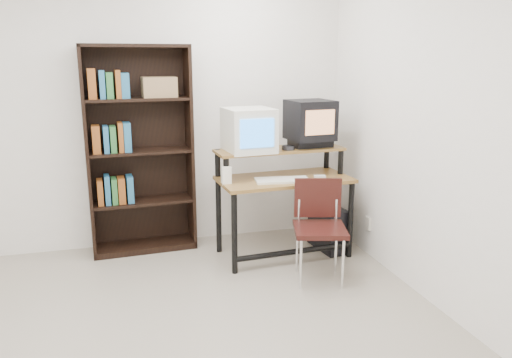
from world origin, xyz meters
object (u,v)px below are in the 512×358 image
object	(u,v)px
computer_desk	(283,183)
bookshelf	(139,149)
crt_monitor	(249,130)
pc_tower	(328,228)
crt_tv	(310,120)
school_chair	(319,219)

from	to	relation	value
computer_desk	bookshelf	distance (m)	1.37
crt_monitor	pc_tower	size ratio (longest dim) A/B	1.01
pc_tower	bookshelf	bearing A→B (deg)	157.00
crt_monitor	crt_tv	xyz separation A→B (m)	(0.59, 0.03, 0.07)
computer_desk	bookshelf	xyz separation A→B (m)	(-1.24, 0.49, 0.29)
computer_desk	pc_tower	distance (m)	0.66
computer_desk	crt_tv	xyz separation A→B (m)	(0.29, 0.12, 0.54)
crt_monitor	crt_tv	bearing A→B (deg)	-3.05
computer_desk	pc_tower	world-z (taller)	computer_desk
pc_tower	school_chair	size ratio (longest dim) A/B	0.55
crt_monitor	crt_tv	distance (m)	0.59
computer_desk	school_chair	xyz separation A→B (m)	(0.12, -0.56, -0.18)
computer_desk	school_chair	world-z (taller)	computer_desk
bookshelf	crt_tv	bearing A→B (deg)	-16.61
school_chair	bookshelf	world-z (taller)	bookshelf
crt_monitor	school_chair	xyz separation A→B (m)	(0.42, -0.65, -0.66)
computer_desk	crt_tv	distance (m)	0.63
school_chair	pc_tower	bearing A→B (deg)	74.10
pc_tower	bookshelf	size ratio (longest dim) A/B	0.24
computer_desk	school_chair	bearing A→B (deg)	-81.25
crt_monitor	pc_tower	distance (m)	1.22
pc_tower	school_chair	xyz separation A→B (m)	(-0.33, -0.56, 0.29)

